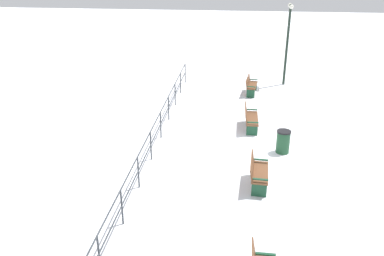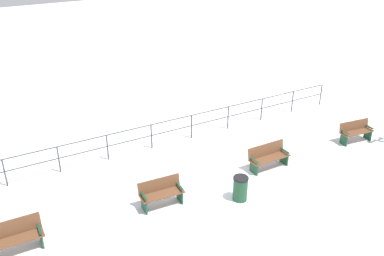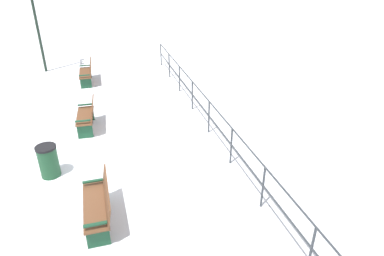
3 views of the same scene
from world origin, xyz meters
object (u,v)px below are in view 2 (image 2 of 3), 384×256
at_px(bench_nearest, 14,237).
at_px(bench_fourth, 356,131).
at_px(bench_second, 161,193).
at_px(trash_bin, 240,188).
at_px(bench_third, 268,156).

bearing_deg(bench_nearest, bench_fourth, 90.83).
distance_m(bench_second, trash_bin, 2.65).
bearing_deg(bench_second, bench_nearest, -87.56).
relative_size(bench_nearest, trash_bin, 1.85).
xyz_separation_m(bench_second, bench_fourth, (-0.03, 9.14, -0.00)).
distance_m(bench_third, trash_bin, 2.42).
height_order(bench_nearest, trash_bin, bench_nearest).
bearing_deg(trash_bin, bench_third, 119.08).
relative_size(bench_second, bench_fourth, 0.97).
bearing_deg(bench_nearest, bench_third, 91.53).
bearing_deg(bench_third, trash_bin, -60.97).
xyz_separation_m(bench_third, trash_bin, (1.18, -2.12, -0.04)).
bearing_deg(trash_bin, bench_fourth, 98.91).
relative_size(bench_second, trash_bin, 1.72).
distance_m(bench_third, bench_fourth, 4.58).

